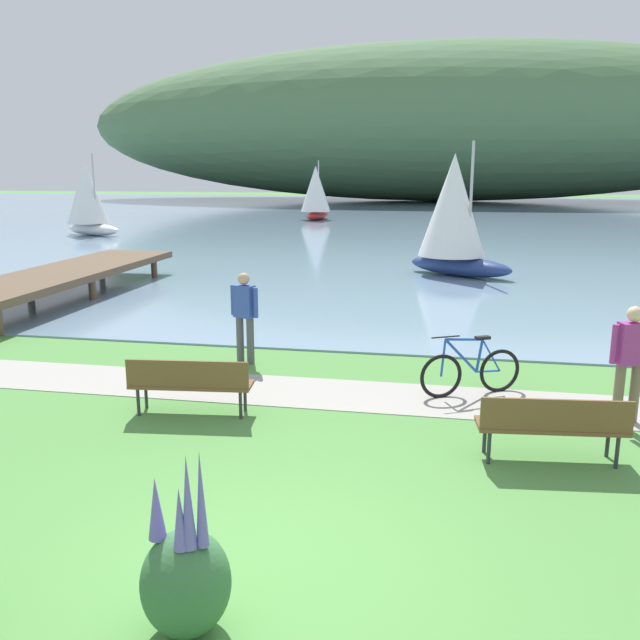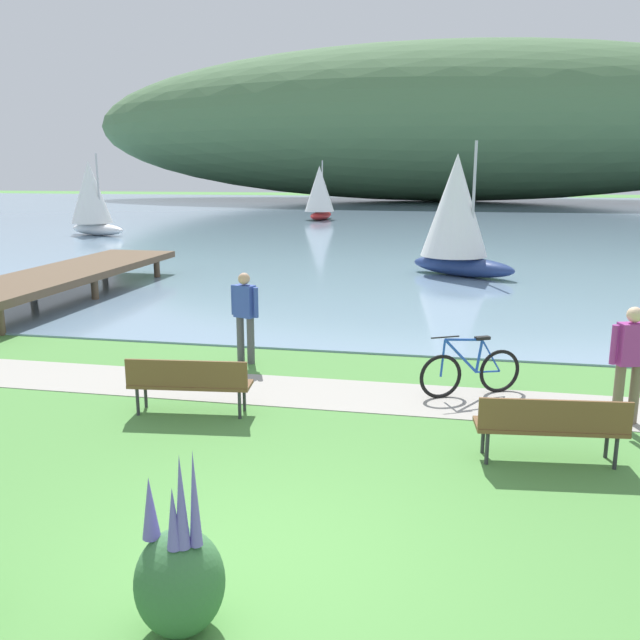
# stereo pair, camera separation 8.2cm
# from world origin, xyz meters

# --- Properties ---
(ground_plane) EXTENTS (200.00, 200.00, 0.00)m
(ground_plane) POSITION_xyz_m (0.00, 0.00, 0.00)
(ground_plane) COLOR #518E42
(bay_water) EXTENTS (180.00, 80.00, 0.04)m
(bay_water) POSITION_xyz_m (0.00, 47.23, 0.02)
(bay_water) COLOR #7A99B2
(bay_water) RESTS_ON ground
(distant_hillside) EXTENTS (82.80, 28.00, 17.38)m
(distant_hillside) POSITION_xyz_m (-0.00, 74.13, 8.73)
(distant_hillside) COLOR #4C7047
(distant_hillside) RESTS_ON bay_water
(shoreline_path) EXTENTS (60.00, 1.50, 0.01)m
(shoreline_path) POSITION_xyz_m (0.00, 4.75, 0.01)
(shoreline_path) COLOR #A39E93
(shoreline_path) RESTS_ON ground
(park_bench_near_camera) EXTENTS (1.84, 0.66, 0.88)m
(park_bench_near_camera) POSITION_xyz_m (-2.09, 3.44, 0.52)
(park_bench_near_camera) COLOR brown
(park_bench_near_camera) RESTS_ON ground
(park_bench_further_along) EXTENTS (1.84, 0.66, 0.88)m
(park_bench_further_along) POSITION_xyz_m (2.90, 2.72, 0.52)
(park_bench_further_along) COLOR brown
(park_bench_further_along) RESTS_ON ground
(bicycle_leaning_near_bench) EXTENTS (1.60, 0.86, 1.01)m
(bicycle_leaning_near_bench) POSITION_xyz_m (2.00, 5.14, 0.40)
(bicycle_leaning_near_bench) COLOR black
(bicycle_leaning_near_bench) RESTS_ON ground
(person_at_shoreline) EXTENTS (0.58, 0.34, 1.71)m
(person_at_shoreline) POSITION_xyz_m (-2.10, 6.22, 0.98)
(person_at_shoreline) COLOR #4C4C51
(person_at_shoreline) RESTS_ON ground
(person_on_the_grass) EXTENTS (0.59, 0.32, 1.71)m
(person_on_the_grass) POSITION_xyz_m (4.14, 4.31, 0.98)
(person_on_the_grass) COLOR #72604C
(person_on_the_grass) RESTS_ON ground
(echium_bush_beside_closest) EXTENTS (0.70, 0.70, 1.57)m
(echium_bush_beside_closest) POSITION_xyz_m (-0.35, -1.03, 0.48)
(echium_bush_beside_closest) COLOR #386B3D
(echium_bush_beside_closest) RESTS_ON ground
(sailboat_nearest_to_shore) EXTENTS (3.80, 3.11, 4.43)m
(sailboat_nearest_to_shore) POSITION_xyz_m (1.75, 17.57, 2.13)
(sailboat_nearest_to_shore) COLOR navy
(sailboat_nearest_to_shore) RESTS_ON bay_water
(sailboat_mid_bay) EXTENTS (3.87, 2.79, 4.38)m
(sailboat_mid_bay) POSITION_xyz_m (-17.81, 28.30, 2.10)
(sailboat_mid_bay) COLOR white
(sailboat_mid_bay) RESTS_ON bay_water
(sailboat_far_off) EXTENTS (2.39, 3.65, 4.17)m
(sailboat_far_off) POSITION_xyz_m (-7.71, 41.65, 2.00)
(sailboat_far_off) COLOR #B22323
(sailboat_far_off) RESTS_ON bay_water
(pier_dock) EXTENTS (2.40, 10.00, 0.80)m
(pier_dock) POSITION_xyz_m (-9.00, 11.23, 0.69)
(pier_dock) COLOR brown
(pier_dock) RESTS_ON ground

